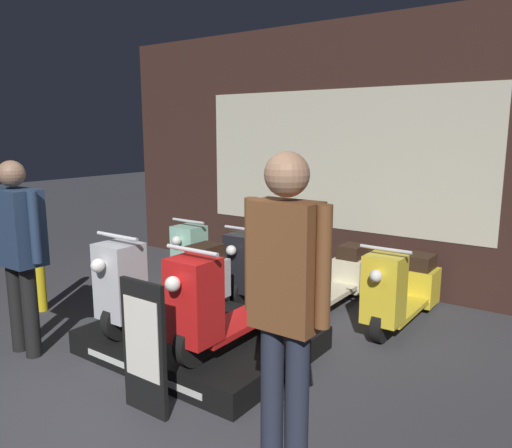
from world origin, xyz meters
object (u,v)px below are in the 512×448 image
Objects in this scene: scooter_backrow_2 at (330,276)px; scooter_backrow_1 at (269,265)px; price_sign_board at (144,347)px; scooter_display_right at (237,300)px; scooter_backrow_3 at (403,290)px; scooter_backrow_0 at (217,255)px; street_bollard at (39,265)px; person_right_browsing at (286,295)px; scooter_display_left at (166,282)px; person_left_browsing at (17,241)px.

scooter_backrow_1 is at bearing 180.00° from scooter_backrow_2.
scooter_backrow_1 is at bearing 105.76° from price_sign_board.
scooter_display_right is 1.84m from scooter_backrow_3.
scooter_backrow_0 is 2.09m from street_bollard.
person_right_browsing reaches higher than scooter_backrow_1.
street_bollard is at bearing -171.78° from scooter_display_left.
scooter_backrow_2 is 3.12m from street_bollard.
person_left_browsing is (-2.42, -2.55, 0.65)m from scooter_backrow_3.
person_left_browsing is at bearing -180.00° from person_right_browsing.
scooter_display_right reaches higher than scooter_backrow_3.
street_bollard is (-2.48, -1.89, 0.15)m from scooter_backrow_2.
scooter_backrow_2 is (1.60, 0.00, 0.00)m from scooter_backrow_0.
street_bollard is (-1.68, -1.89, 0.15)m from scooter_backrow_1.
scooter_backrow_3 is at bearing 71.47° from price_sign_board.
person_left_browsing is at bearing -107.89° from scooter_backrow_1.
scooter_display_right is 2.30m from scooter_backrow_0.
scooter_backrow_1 is 1.00× the size of scooter_backrow_3.
scooter_backrow_0 and scooter_backrow_1 have the same top height.
scooter_backrow_1 and scooter_backrow_3 have the same top height.
price_sign_board is 0.92× the size of street_bollard.
scooter_display_left is 1.00× the size of scooter_display_right.
scooter_display_left is 0.84× the size of person_right_browsing.
person_left_browsing reaches higher than scooter_backrow_3.
scooter_backrow_1 is (0.80, 0.00, 0.00)m from scooter_backrow_0.
person_right_browsing is 3.61m from street_bollard.
person_left_browsing reaches higher than scooter_backrow_2.
scooter_backrow_3 is at bearing 45.54° from scooter_display_left.
price_sign_board is (0.73, -2.59, 0.12)m from scooter_backrow_1.
scooter_display_left and scooter_display_right have the same top height.
scooter_backrow_0 is 1.00× the size of scooter_backrow_2.
scooter_backrow_2 is at bearing 111.94° from person_right_browsing.
price_sign_board is at bearing -51.41° from scooter_display_left.
scooter_backrow_2 is 1.00× the size of scooter_backrow_3.
scooter_backrow_1 is 0.91× the size of person_left_browsing.
person_left_browsing is at bearing -37.81° from street_bollard.
person_left_browsing is at bearing 178.78° from price_sign_board.
scooter_backrow_0 is at bearing 180.00° from scooter_backrow_1.
price_sign_board is (-0.87, -2.59, 0.12)m from scooter_backrow_3.
person_right_browsing is (1.83, -2.55, 0.70)m from scooter_backrow_1.
scooter_display_right is 1.00× the size of scooter_backrow_1.
scooter_display_left is 2.32m from scooter_backrow_3.
scooter_backrow_1 is 2.76m from person_left_browsing.
street_bollard reaches higher than scooter_backrow_2.
person_right_browsing is (2.65, 0.00, 0.05)m from person_left_browsing.
scooter_backrow_0 is 1.48× the size of street_bollard.
scooter_display_left is at bearing -116.41° from scooter_backrow_2.
price_sign_board is at bearing -178.27° from person_right_browsing.
price_sign_board is (0.75, -0.94, -0.08)m from scooter_display_left.
person_right_browsing is (1.03, -0.91, 0.49)m from scooter_display_right.
scooter_backrow_0 is at bearing 134.07° from scooter_display_right.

